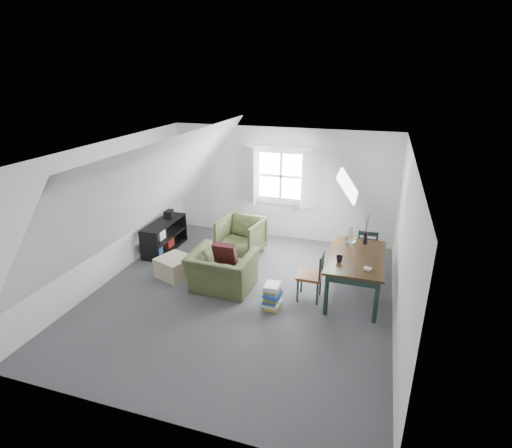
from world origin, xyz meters
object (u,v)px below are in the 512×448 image
(armchair_far, at_px, (241,253))
(media_shelf, at_px, (164,238))
(dining_chair_near, at_px, (312,275))
(magazine_stack, at_px, (272,296))
(ottoman, at_px, (175,267))
(armchair_near, at_px, (223,288))
(dining_table, at_px, (356,261))
(dining_chair_far, at_px, (367,249))

(armchair_far, xyz_separation_m, media_shelf, (-1.63, -0.36, 0.29))
(dining_chair_near, relative_size, magazine_stack, 2.08)
(ottoman, distance_m, dining_chair_near, 2.60)
(armchair_near, bearing_deg, dining_chair_near, -172.66)
(ottoman, bearing_deg, dining_chair_near, -0.46)
(armchair_near, bearing_deg, ottoman, -6.98)
(ottoman, relative_size, magazine_stack, 1.36)
(dining_table, xyz_separation_m, dining_chair_near, (-0.68, -0.29, -0.21))
(armchair_far, relative_size, magazine_stack, 2.07)
(dining_chair_far, bearing_deg, armchair_far, 17.49)
(armchair_near, bearing_deg, armchair_far, -81.36)
(armchair_far, bearing_deg, armchair_near, -74.65)
(magazine_stack, bearing_deg, media_shelf, 152.79)
(armchair_near, height_order, dining_chair_far, dining_chair_far)
(armchair_near, height_order, dining_chair_near, dining_chair_near)
(armchair_far, relative_size, dining_table, 0.56)
(armchair_near, bearing_deg, dining_table, -166.86)
(armchair_near, relative_size, media_shelf, 0.86)
(dining_chair_near, bearing_deg, magazine_stack, -66.31)
(armchair_near, height_order, armchair_far, armchair_far)
(dining_chair_far, bearing_deg, ottoman, 38.57)
(armchair_near, relative_size, dining_chair_far, 1.25)
(dining_chair_far, relative_size, dining_chair_near, 1.00)
(media_shelf, bearing_deg, dining_chair_near, -14.10)
(dining_table, height_order, dining_chair_near, dining_chair_near)
(dining_chair_near, bearing_deg, dining_table, 97.39)
(armchair_near, relative_size, dining_table, 0.70)
(dining_table, relative_size, dining_chair_near, 1.78)
(armchair_near, relative_size, ottoman, 1.91)
(armchair_near, distance_m, armchair_far, 1.49)
(armchair_near, height_order, magazine_stack, magazine_stack)
(ottoman, distance_m, magazine_stack, 2.09)
(ottoman, distance_m, media_shelf, 1.23)
(armchair_near, relative_size, magazine_stack, 2.59)
(armchair_near, bearing_deg, magazine_stack, 164.39)
(dining_chair_near, height_order, magazine_stack, dining_chair_near)
(dining_table, relative_size, media_shelf, 1.22)
(armchair_far, bearing_deg, dining_chair_near, -29.01)
(dining_table, bearing_deg, armchair_far, 160.33)
(armchair_far, height_order, dining_table, dining_table)
(ottoman, distance_m, dining_table, 3.31)
(dining_chair_far, distance_m, dining_chair_near, 1.58)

